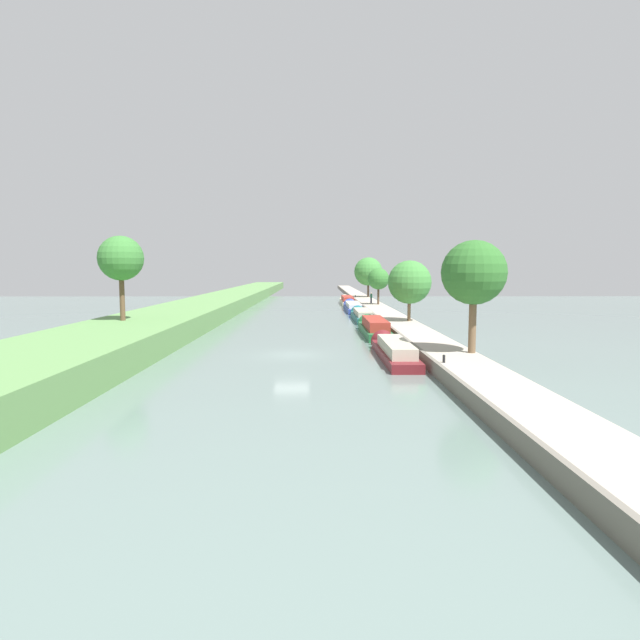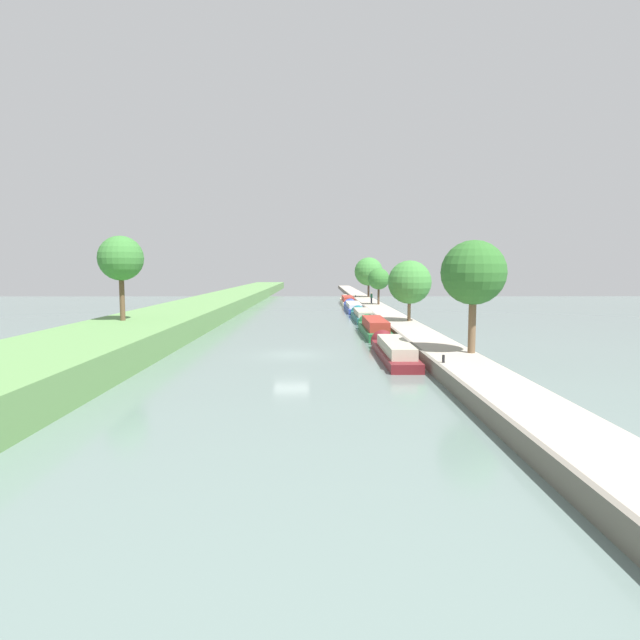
{
  "view_description": "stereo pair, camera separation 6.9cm",
  "coord_description": "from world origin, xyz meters",
  "px_view_note": "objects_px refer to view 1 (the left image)",
  "views": [
    {
      "loc": [
        1.79,
        -37.17,
        6.16
      ],
      "look_at": [
        2.14,
        15.43,
        1.0
      ],
      "focal_mm": 29.41,
      "sensor_mm": 36.0,
      "label": 1
    },
    {
      "loc": [
        1.86,
        -37.17,
        6.16
      ],
      "look_at": [
        2.14,
        15.43,
        1.0
      ],
      "focal_mm": 29.41,
      "sensor_mm": 36.0,
      "label": 2
    }
  ],
  "objects_px": {
    "narrowboat_maroon": "(393,350)",
    "narrowboat_cream": "(347,301)",
    "narrowboat_blue": "(353,307)",
    "mooring_bollard_near": "(444,359)",
    "person_walking": "(371,298)",
    "mooring_bollard_far": "(355,296)",
    "narrowboat_teal": "(362,315)",
    "narrowboat_green": "(374,327)"
  },
  "relations": [
    {
      "from": "narrowboat_teal",
      "to": "narrowboat_cream",
      "type": "bearing_deg",
      "value": 90.29
    },
    {
      "from": "person_walking",
      "to": "mooring_bollard_far",
      "type": "bearing_deg",
      "value": 94.27
    },
    {
      "from": "narrowboat_green",
      "to": "narrowboat_cream",
      "type": "xyz_separation_m",
      "value": [
        -0.06,
        42.57,
        -0.06
      ]
    },
    {
      "from": "narrowboat_maroon",
      "to": "mooring_bollard_near",
      "type": "height_order",
      "value": "narrowboat_maroon"
    },
    {
      "from": "narrowboat_blue",
      "to": "narrowboat_cream",
      "type": "bearing_deg",
      "value": 90.01
    },
    {
      "from": "narrowboat_blue",
      "to": "narrowboat_cream",
      "type": "height_order",
      "value": "narrowboat_cream"
    },
    {
      "from": "person_walking",
      "to": "narrowboat_maroon",
      "type": "bearing_deg",
      "value": -94.01
    },
    {
      "from": "narrowboat_green",
      "to": "person_walking",
      "type": "distance_m",
      "value": 32.2
    },
    {
      "from": "narrowboat_cream",
      "to": "mooring_bollard_near",
      "type": "xyz_separation_m",
      "value": [
        1.92,
        -62.42,
        0.47
      ]
    },
    {
      "from": "narrowboat_maroon",
      "to": "narrowboat_cream",
      "type": "distance_m",
      "value": 55.69
    },
    {
      "from": "narrowboat_green",
      "to": "person_walking",
      "type": "bearing_deg",
      "value": 84.47
    },
    {
      "from": "narrowboat_green",
      "to": "narrowboat_blue",
      "type": "height_order",
      "value": "narrowboat_green"
    },
    {
      "from": "narrowboat_blue",
      "to": "mooring_bollard_near",
      "type": "distance_m",
      "value": 48.01
    },
    {
      "from": "narrowboat_teal",
      "to": "mooring_bollard_far",
      "type": "distance_m",
      "value": 34.72
    },
    {
      "from": "narrowboat_maroon",
      "to": "narrowboat_teal",
      "type": "relative_size",
      "value": 0.96
    },
    {
      "from": "narrowboat_cream",
      "to": "person_walking",
      "type": "relative_size",
      "value": 8.33
    },
    {
      "from": "narrowboat_maroon",
      "to": "narrowboat_teal",
      "type": "xyz_separation_m",
      "value": [
        0.15,
        27.14,
        0.0
      ]
    },
    {
      "from": "narrowboat_teal",
      "to": "person_walking",
      "type": "xyz_separation_m",
      "value": [
        3.02,
        18.02,
        1.16
      ]
    },
    {
      "from": "narrowboat_teal",
      "to": "narrowboat_blue",
      "type": "relative_size",
      "value": 0.88
    },
    {
      "from": "narrowboat_cream",
      "to": "mooring_bollard_near",
      "type": "relative_size",
      "value": 30.74
    },
    {
      "from": "mooring_bollard_near",
      "to": "person_walking",
      "type": "bearing_deg",
      "value": 88.63
    },
    {
      "from": "narrowboat_maroon",
      "to": "narrowboat_blue",
      "type": "relative_size",
      "value": 0.84
    },
    {
      "from": "narrowboat_maroon",
      "to": "narrowboat_cream",
      "type": "relative_size",
      "value": 0.88
    },
    {
      "from": "narrowboat_blue",
      "to": "narrowboat_cream",
      "type": "relative_size",
      "value": 1.04
    },
    {
      "from": "narrowboat_teal",
      "to": "narrowboat_blue",
      "type": "distance_m",
      "value": 14.09
    },
    {
      "from": "narrowboat_cream",
      "to": "person_walking",
      "type": "distance_m",
      "value": 11.05
    },
    {
      "from": "narrowboat_cream",
      "to": "person_walking",
      "type": "height_order",
      "value": "person_walking"
    },
    {
      "from": "narrowboat_maroon",
      "to": "narrowboat_teal",
      "type": "distance_m",
      "value": 27.14
    },
    {
      "from": "narrowboat_blue",
      "to": "narrowboat_maroon",
      "type": "bearing_deg",
      "value": -90.01
    },
    {
      "from": "narrowboat_green",
      "to": "mooring_bollard_far",
      "type": "relative_size",
      "value": 27.56
    },
    {
      "from": "narrowboat_maroon",
      "to": "mooring_bollard_near",
      "type": "xyz_separation_m",
      "value": [
        1.93,
        -6.73,
        0.52
      ]
    },
    {
      "from": "narrowboat_blue",
      "to": "mooring_bollard_near",
      "type": "bearing_deg",
      "value": -87.71
    },
    {
      "from": "narrowboat_green",
      "to": "mooring_bollard_far",
      "type": "bearing_deg",
      "value": 87.81
    },
    {
      "from": "narrowboat_blue",
      "to": "narrowboat_green",
      "type": "bearing_deg",
      "value": -89.88
    },
    {
      "from": "person_walking",
      "to": "narrowboat_cream",
      "type": "bearing_deg",
      "value": 106.71
    },
    {
      "from": "narrowboat_blue",
      "to": "narrowboat_cream",
      "type": "distance_m",
      "value": 14.46
    },
    {
      "from": "narrowboat_teal",
      "to": "narrowboat_blue",
      "type": "bearing_deg",
      "value": 90.57
    },
    {
      "from": "narrowboat_maroon",
      "to": "mooring_bollard_near",
      "type": "bearing_deg",
      "value": -74.04
    },
    {
      "from": "narrowboat_blue",
      "to": "mooring_bollard_far",
      "type": "xyz_separation_m",
      "value": [
        1.92,
        20.58,
        0.53
      ]
    },
    {
      "from": "narrowboat_green",
      "to": "person_walking",
      "type": "xyz_separation_m",
      "value": [
        3.1,
        32.03,
        1.06
      ]
    },
    {
      "from": "narrowboat_teal",
      "to": "narrowboat_maroon",
      "type": "bearing_deg",
      "value": -90.31
    },
    {
      "from": "narrowboat_green",
      "to": "narrowboat_teal",
      "type": "distance_m",
      "value": 14.02
    }
  ]
}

